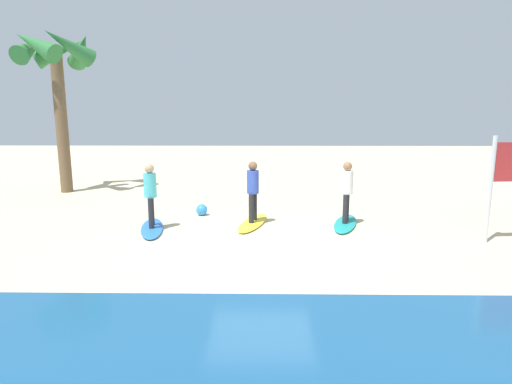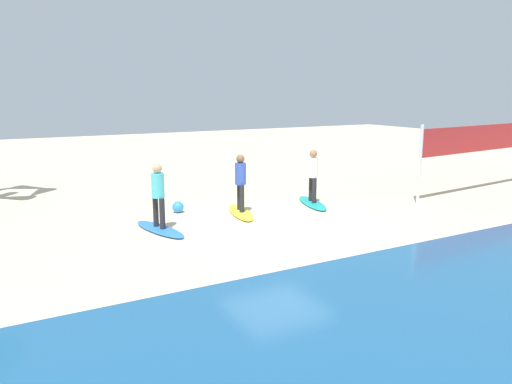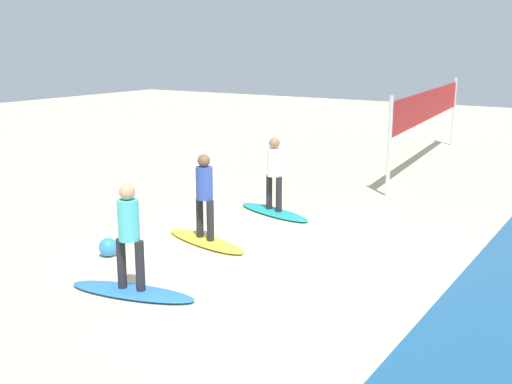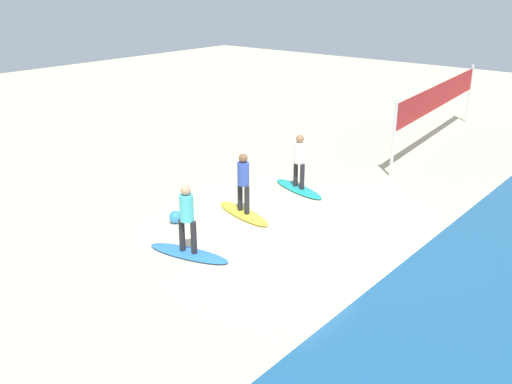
{
  "view_description": "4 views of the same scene",
  "coord_description": "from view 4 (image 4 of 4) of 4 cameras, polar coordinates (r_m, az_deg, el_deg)",
  "views": [
    {
      "loc": [
        -0.02,
        9.48,
        2.99
      ],
      "look_at": [
        0.15,
        -1.85,
        0.86
      ],
      "focal_mm": 29.4,
      "sensor_mm": 36.0,
      "label": 1
    },
    {
      "loc": [
        6.53,
        10.67,
        3.49
      ],
      "look_at": [
        0.25,
        -0.67,
        0.82
      ],
      "focal_mm": 34.34,
      "sensor_mm": 36.0,
      "label": 2
    },
    {
      "loc": [
        9.4,
        5.36,
        3.75
      ],
      "look_at": [
        0.24,
        -0.47,
        1.16
      ],
      "focal_mm": 44.0,
      "sensor_mm": 36.0,
      "label": 3
    },
    {
      "loc": [
        11.06,
        7.75,
        6.04
      ],
      "look_at": [
        0.15,
        -1.26,
        0.73
      ],
      "focal_mm": 40.24,
      "sensor_mm": 36.0,
      "label": 4
    }
  ],
  "objects": [
    {
      "name": "surfboard_blue",
      "position": [
        13.44,
        -6.71,
        -6.06
      ],
      "size": [
        1.0,
        2.17,
        0.09
      ],
      "primitive_type": "ellipsoid",
      "rotation": [
        0.0,
        0.0,
        1.79
      ],
      "color": "blue",
      "rests_on": "ground"
    },
    {
      "name": "surfboard_yellow",
      "position": [
        15.53,
        -1.24,
        -2.14
      ],
      "size": [
        1.06,
        2.17,
        0.09
      ],
      "primitive_type": "ellipsoid",
      "rotation": [
        0.0,
        0.0,
        1.32
      ],
      "color": "yellow",
      "rests_on": "ground"
    },
    {
      "name": "surfer_yellow",
      "position": [
        15.17,
        -1.27,
        1.32
      ],
      "size": [
        0.32,
        0.45,
        1.64
      ],
      "color": "#232328",
      "rests_on": "surfboard_yellow"
    },
    {
      "name": "surfer_blue",
      "position": [
        13.03,
        -6.89,
        -2.16
      ],
      "size": [
        0.32,
        0.45,
        1.64
      ],
      "color": "#232328",
      "rests_on": "surfboard_blue"
    },
    {
      "name": "ground_plane",
      "position": [
        14.8,
        4.14,
        -3.57
      ],
      "size": [
        60.0,
        60.0,
        0.0
      ],
      "primitive_type": "plane",
      "color": "beige"
    },
    {
      "name": "surfboard_teal",
      "position": [
        17.37,
        4.25,
        0.32
      ],
      "size": [
        1.15,
        2.17,
        0.09
      ],
      "primitive_type": "ellipsoid",
      "rotation": [
        0.0,
        0.0,
        1.28
      ],
      "color": "teal",
      "rests_on": "ground"
    },
    {
      "name": "surfer_teal",
      "position": [
        17.05,
        4.33,
        3.45
      ],
      "size": [
        0.32,
        0.45,
        1.64
      ],
      "color": "#232328",
      "rests_on": "surfboard_teal"
    },
    {
      "name": "beach_ball",
      "position": [
        15.12,
        -8.01,
        -2.48
      ],
      "size": [
        0.34,
        0.34,
        0.34
      ],
      "primitive_type": "sphere",
      "color": "#338CE5",
      "rests_on": "ground"
    },
    {
      "name": "volleyball_net",
      "position": [
        22.78,
        17.75,
        8.86
      ],
      "size": [
        9.06,
        0.99,
        2.5
      ],
      "color": "silver",
      "rests_on": "ground"
    }
  ]
}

